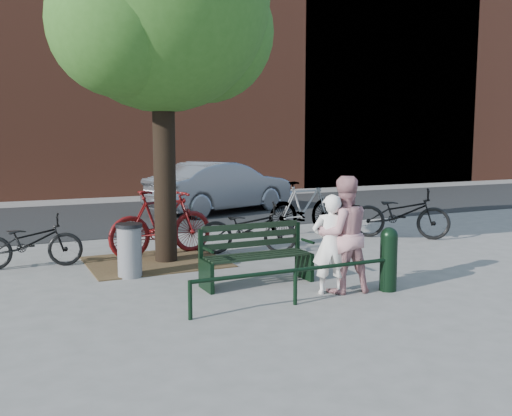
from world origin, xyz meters
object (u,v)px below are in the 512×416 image
person_left (331,244)px  litter_bin (130,250)px  bollard (389,257)px  bicycle_c (248,228)px  person_right (343,234)px  park_bench (255,253)px  parked_car (221,187)px

person_left → litter_bin: person_left is taller
bollard → litter_bin: size_ratio=1.08×
litter_bin → bicycle_c: 2.67m
person_left → person_right: size_ratio=0.85×
person_left → park_bench: bearing=-28.9°
park_bench → person_right: person_right is taller
litter_bin → bicycle_c: size_ratio=0.46×
park_bench → parked_car: parked_car is taller
person_left → bollard: person_left is taller
park_bench → bollard: (1.60, -1.24, 0.03)m
bollard → litter_bin: bearing=142.8°
person_right → litter_bin: person_right is taller
person_left → person_right: 0.26m
person_left → parked_car: 9.29m
bicycle_c → parked_car: (1.84, 5.94, 0.27)m
park_bench → litter_bin: 2.08m
person_left → person_right: bearing=-150.4°
person_left → litter_bin: size_ratio=1.66×
person_left → litter_bin: (-2.40, 2.26, -0.28)m
park_bench → person_left: (0.73, -1.02, 0.25)m
person_right → bicycle_c: size_ratio=0.90×
person_left → bicycle_c: 3.15m
litter_bin → parked_car: 8.10m
person_right → bollard: (0.65, -0.24, -0.35)m
person_left → litter_bin: bearing=-17.7°
bollard → parked_car: bearing=83.3°
bollard → parked_car: parked_car is taller
park_bench → bicycle_c: bearing=68.1°
park_bench → litter_bin: (-1.67, 1.24, -0.03)m
park_bench → person_left: 1.28m
park_bench → litter_bin: park_bench is taller
bollard → parked_car: size_ratio=0.20×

